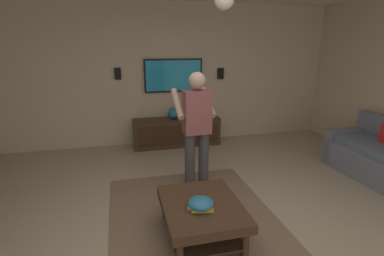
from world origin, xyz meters
The scene contains 13 objects.
ground_plane centered at (0.00, 0.00, 0.00)m, with size 8.45×8.45×0.00m, color tan.
wall_back_tv centered at (3.13, 0.00, 1.37)m, with size 0.10×7.24×2.74m, color #C6B299.
area_rug centered at (0.03, 0.07, 0.01)m, with size 2.75×1.93×0.01m, color #7A604C.
coffee_table centered at (-0.17, 0.07, 0.30)m, with size 1.00×0.80×0.40m.
media_console centered at (2.79, -0.24, 0.28)m, with size 0.45×1.70×0.55m.
tv centered at (3.03, -0.24, 1.37)m, with size 0.05×1.15×0.64m.
person_standing centered at (0.94, -0.16, 0.93)m, with size 0.55×0.55×1.64m.
bowl centered at (-0.27, 0.11, 0.46)m, with size 0.26×0.26×0.12m, color teal.
remote_white centered at (-0.26, 0.16, 0.41)m, with size 0.15×0.04×0.02m, color white.
book centered at (-0.27, 0.09, 0.42)m, with size 0.22×0.16×0.04m, color gold.
vase_round centered at (2.80, -0.19, 0.66)m, with size 0.22×0.22×0.22m, color teal.
wall_speaker_left centered at (3.05, -1.23, 1.38)m, with size 0.06×0.12×0.22m, color black.
wall_speaker_right centered at (3.05, 0.82, 1.43)m, with size 0.06×0.12×0.22m, color black.
Camera 1 is at (-2.83, 0.83, 2.02)m, focal length 27.99 mm.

